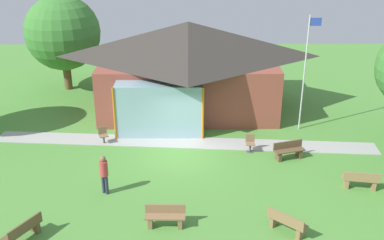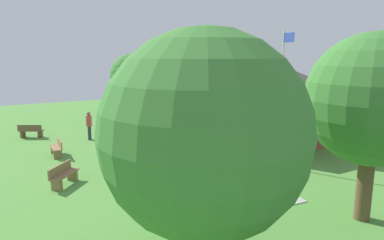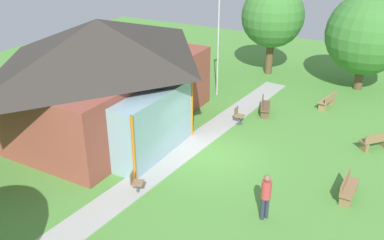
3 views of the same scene
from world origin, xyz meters
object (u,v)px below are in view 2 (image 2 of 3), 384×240
at_px(bench_front_center, 57,148).
at_px(visitor_strolling_lawn, 89,123).
at_px(flagpole, 282,94).
at_px(tree_behind_pavilion_left, 223,70).
at_px(tree_east_hedge, 373,100).
at_px(patio_chair_lawn_spare, 196,150).
at_px(bench_front_right, 63,175).
at_px(patio_chair_west, 155,123).
at_px(tree_far_east, 205,135).
at_px(bench_lawn_far_right, 170,193).
at_px(tree_west_hedge, 132,76).
at_px(pavilion, 250,93).
at_px(bench_mid_right, 201,162).
at_px(bench_front_left, 31,131).

xyz_separation_m(bench_front_center, visitor_strolling_lawn, (-2.60, 2.25, 0.62)).
bearing_deg(visitor_strolling_lawn, flagpole, 66.61).
relative_size(visitor_strolling_lawn, tree_behind_pavilion_left, 0.28).
bearing_deg(bench_front_center, tree_behind_pavilion_left, -63.44).
bearing_deg(tree_east_hedge, patio_chair_lawn_spare, -170.76).
bearing_deg(bench_front_right, bench_front_center, -143.52).
xyz_separation_m(flagpole, patio_chair_lawn_spare, (-3.04, -2.66, -2.98)).
xyz_separation_m(tree_east_hedge, tree_behind_pavilion_left, (-19.38, 7.96, 0.02)).
height_order(patio_chair_lawn_spare, tree_east_hedge, tree_east_hedge).
distance_m(patio_chair_west, tree_far_east, 16.60).
height_order(bench_lawn_far_right, tree_behind_pavilion_left, tree_behind_pavilion_left).
distance_m(tree_far_east, tree_west_hedge, 24.07).
relative_size(patio_chair_west, patio_chair_lawn_spare, 1.00).
relative_size(pavilion, tree_behind_pavilion_left, 1.76).
xyz_separation_m(bench_mid_right, patio_chair_west, (-9.13, 1.71, 0.01)).
distance_m(pavilion, tree_behind_pavilion_left, 8.86).
height_order(flagpole, tree_behind_pavilion_left, tree_behind_pavilion_left).
distance_m(bench_mid_right, bench_front_right, 5.79).
bearing_deg(tree_behind_pavilion_left, flagpole, -24.99).
relative_size(bench_front_center, tree_west_hedge, 0.29).
relative_size(flagpole, tree_east_hedge, 1.07).
xyz_separation_m(flagpole, bench_mid_right, (-1.30, -3.41, -2.99)).
xyz_separation_m(visitor_strolling_lawn, tree_far_east, (14.52, -0.67, 2.35)).
xyz_separation_m(bench_front_right, tree_west_hedge, (-15.65, 8.55, 2.88)).
bearing_deg(patio_chair_west, tree_east_hedge, 159.44).
bearing_deg(bench_front_right, tree_far_east, 56.33).
bearing_deg(pavilion, patio_chair_west, -131.21).
bearing_deg(bench_front_right, bench_front_left, -135.75).
relative_size(patio_chair_west, tree_far_east, 0.15).
xyz_separation_m(flagpole, tree_west_hedge, (-18.16, -0.52, -0.11)).
distance_m(bench_mid_right, tree_behind_pavilion_left, 16.73).
xyz_separation_m(bench_lawn_far_right, patio_chair_west, (-11.62, 4.44, 0.01)).
bearing_deg(bench_lawn_far_right, tree_west_hedge, 173.31).
xyz_separation_m(patio_chair_west, visitor_strolling_lawn, (0.89, -4.73, 0.61)).
bearing_deg(patio_chair_west, bench_mid_right, 147.45).
relative_size(flagpole, bench_front_right, 4.38).
relative_size(bench_front_center, visitor_strolling_lawn, 0.87).
bearing_deg(patio_chair_west, bench_lawn_far_right, 137.16).
bearing_deg(patio_chair_west, pavilion, -153.15).
distance_m(bench_front_center, bench_mid_right, 7.71).
distance_m(bench_front_center, tree_far_east, 12.39).
bearing_deg(bench_front_right, visitor_strolling_lawn, -159.05).
xyz_separation_m(bench_front_center, tree_east_hedge, (12.08, 7.35, 3.40)).
relative_size(pavilion, tree_far_east, 1.92).
height_order(bench_front_left, patio_chair_west, patio_chair_west).
height_order(visitor_strolling_lawn, tree_behind_pavilion_left, tree_behind_pavilion_left).
height_order(flagpole, tree_west_hedge, flagpole).
bearing_deg(bench_front_center, tree_east_hedge, -147.62).
height_order(bench_lawn_far_right, tree_west_hedge, tree_west_hedge).
distance_m(bench_front_left, bench_front_right, 9.40).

